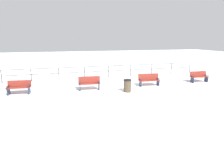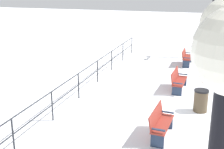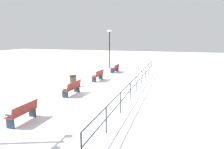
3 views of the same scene
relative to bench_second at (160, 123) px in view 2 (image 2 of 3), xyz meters
name	(u,v)px [view 2 (image 2 of 3)]	position (x,y,z in m)	size (l,w,h in m)	color
ground_plane	(169,109)	(-0.01, 2.27, -0.49)	(80.00, 80.00, 0.00)	white
bench_second	(160,123)	(0.00, 0.00, 0.00)	(0.59, 1.55, 0.93)	maroon
bench_third	(178,80)	(0.06, 4.55, -0.02)	(0.61, 1.65, 0.91)	maroon
bench_fourth	(186,57)	(0.05, 9.09, -0.01)	(0.51, 1.56, 0.88)	maroon
lamppost_middle	(213,4)	(1.28, 11.52, 2.87)	(0.28, 1.16, 5.00)	black
waterfront_railing	(78,81)	(-3.74, 2.27, 0.25)	(0.05, 17.87, 1.08)	#26282D
trash_bin	(201,101)	(1.12, 2.42, -0.06)	(0.53, 0.53, 0.84)	brown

